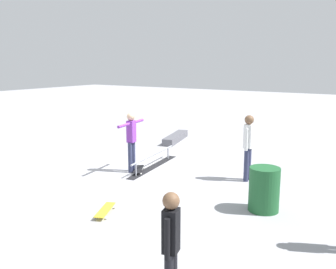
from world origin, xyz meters
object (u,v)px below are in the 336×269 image
skateboard_main (138,169)px  loose_skateboard_yellow (105,210)px  skate_ledge (176,138)px  bystander_white_shirt (248,144)px  skater_main (131,138)px  trash_bin (264,189)px  grind_rail (153,161)px  bystander_black_shirt (171,245)px

skateboard_main → loose_skateboard_yellow: 2.94m
skate_ledge → bystander_white_shirt: (3.22, 4.09, 0.82)m
skater_main → bystander_white_shirt: bystander_white_shirt is taller
trash_bin → bystander_white_shirt: bearing=-149.7°
skater_main → trash_bin: skater_main is taller
grind_rail → bystander_white_shirt: size_ratio=1.61×
skate_ledge → loose_skateboard_yellow: (6.78, 2.50, -0.05)m
skate_ledge → loose_skateboard_yellow: skate_ledge is taller
skate_ledge → skateboard_main: 4.30m
loose_skateboard_yellow → trash_bin: bearing=101.7°
skate_ledge → trash_bin: size_ratio=2.33×
skater_main → skateboard_main: bearing=-75.4°
loose_skateboard_yellow → trash_bin: trash_bin is taller
bystander_white_shirt → trash_bin: bearing=-150.5°
grind_rail → bystander_white_shirt: bystander_white_shirt is taller
skateboard_main → loose_skateboard_yellow: same height
grind_rail → skater_main: size_ratio=1.65×
bystander_black_shirt → grind_rail: bearing=-156.8°
grind_rail → loose_skateboard_yellow: size_ratio=3.33×
trash_bin → skateboard_main: bearing=-102.5°
bystander_white_shirt → loose_skateboard_yellow: bearing=155.0°
grind_rail → bystander_black_shirt: size_ratio=1.81×
bystander_white_shirt → loose_skateboard_yellow: 4.00m
grind_rail → skater_main: bearing=-25.4°
skate_ledge → grind_rail: bearing=21.5°
grind_rail → skater_main: (0.71, -0.22, 0.79)m
grind_rail → trash_bin: bearing=60.5°
skater_main → skateboard_main: 0.90m
grind_rail → trash_bin: 4.03m
bystander_white_shirt → bystander_black_shirt: 5.47m
grind_rail → bystander_white_shirt: 2.85m
skater_main → bystander_white_shirt: 3.10m
skater_main → bystander_black_shirt: size_ratio=1.10×
skater_main → bystander_black_shirt: bearing=-146.3°
skateboard_main → bystander_black_shirt: 5.97m
skate_ledge → skater_main: size_ratio=1.28×
skateboard_main → bystander_black_shirt: (4.48, 3.87, 0.77)m
skater_main → bystander_black_shirt: 5.98m
grind_rail → loose_skateboard_yellow: (3.32, 1.14, -0.09)m
bystander_black_shirt → skate_ledge: bearing=-162.4°
bystander_black_shirt → loose_skateboard_yellow: bystander_black_shirt is taller
grind_rail → skateboard_main: grind_rail is taller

